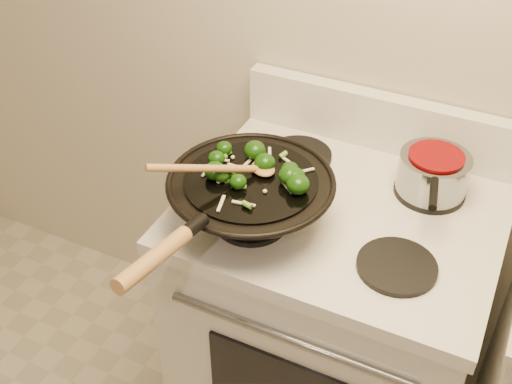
% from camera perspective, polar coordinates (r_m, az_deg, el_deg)
% --- Properties ---
extents(stove, '(0.78, 0.67, 1.08)m').
position_cam_1_polar(stove, '(1.93, 6.59, -11.59)').
color(stove, white).
rests_on(stove, ground).
extents(wok, '(0.39, 0.65, 0.19)m').
position_cam_1_polar(wok, '(1.50, -0.55, -0.54)').
color(wok, black).
rests_on(wok, stove).
extents(stirfry, '(0.26, 0.27, 0.05)m').
position_cam_1_polar(stirfry, '(1.47, 0.45, 2.04)').
color(stirfry, '#123708').
rests_on(stirfry, wok).
extents(wooden_spoon, '(0.22, 0.26, 0.11)m').
position_cam_1_polar(wooden_spoon, '(1.44, -2.21, 2.12)').
color(wooden_spoon, '#A77641').
rests_on(wooden_spoon, wok).
extents(saucepan, '(0.18, 0.28, 0.10)m').
position_cam_1_polar(saucepan, '(1.66, 15.48, 1.67)').
color(saucepan, gray).
rests_on(saucepan, stove).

